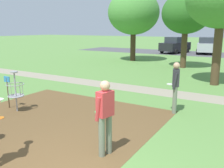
# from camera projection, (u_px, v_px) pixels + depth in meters

# --- Properties ---
(dirt_tee_pad) EXTENTS (6.17, 5.52, 0.01)m
(dirt_tee_pad) POSITION_uv_depth(u_px,v_px,m) (54.00, 120.00, 7.72)
(dirt_tee_pad) COLOR brown
(dirt_tee_pad) RESTS_ON ground
(disc_golf_basket) EXTENTS (0.98, 0.58, 1.39)m
(disc_golf_basket) POSITION_uv_depth(u_px,v_px,m) (15.00, 90.00, 8.43)
(disc_golf_basket) COLOR #9E9EA3
(disc_golf_basket) RESTS_ON ground
(player_waiting_left) EXTENTS (0.44, 0.50, 1.71)m
(player_waiting_left) POSITION_uv_depth(u_px,v_px,m) (175.00, 84.00, 8.23)
(player_waiting_left) COLOR slate
(player_waiting_left) RESTS_ON ground
(player_waiting_right) EXTENTS (0.43, 0.49, 1.71)m
(player_waiting_right) POSITION_uv_depth(u_px,v_px,m) (105.00, 114.00, 5.41)
(player_waiting_right) COLOR slate
(player_waiting_right) RESTS_ON ground
(frisbee_near_basket) EXTENTS (0.24, 0.24, 0.02)m
(frisbee_near_basket) POSITION_uv_depth(u_px,v_px,m) (0.00, 118.00, 7.87)
(frisbee_near_basket) COLOR orange
(frisbee_near_basket) RESTS_ON ground
(tree_near_left) EXTENTS (4.36, 4.36, 5.95)m
(tree_near_left) POSITION_uv_depth(u_px,v_px,m) (134.00, 13.00, 20.99)
(tree_near_left) COLOR #422D1E
(tree_near_left) RESTS_ON ground
(tree_near_right) EXTENTS (3.36, 3.36, 5.26)m
(tree_near_right) POSITION_uv_depth(u_px,v_px,m) (186.00, 13.00, 17.19)
(tree_near_right) COLOR #4C3823
(tree_near_right) RESTS_ON ground
(parked_car_leftmost) EXTENTS (2.69, 4.50, 1.84)m
(parked_car_leftmost) POSITION_uv_depth(u_px,v_px,m) (175.00, 45.00, 28.55)
(parked_car_leftmost) COLOR black
(parked_car_leftmost) RESTS_ON ground
(parked_car_center_left) EXTENTS (2.51, 4.45, 1.84)m
(parked_car_center_left) POSITION_uv_depth(u_px,v_px,m) (206.00, 45.00, 27.80)
(parked_car_center_left) COLOR #B2B7BC
(parked_car_center_left) RESTS_ON ground
(gravel_path) EXTENTS (40.00, 1.27, 0.00)m
(gravel_path) POSITION_uv_depth(u_px,v_px,m) (177.00, 94.00, 10.73)
(gravel_path) COLOR gray
(gravel_path) RESTS_ON ground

